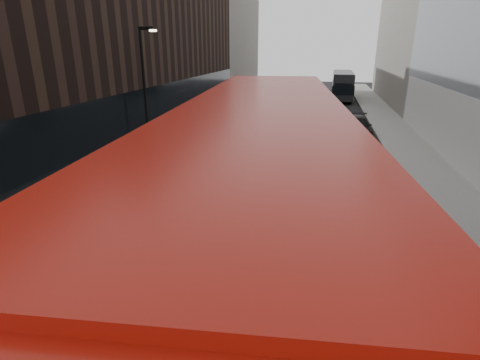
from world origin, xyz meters
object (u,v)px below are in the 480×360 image
Objects in this scene: car_c at (357,127)px; street_lamp at (145,81)px; car_b at (301,148)px; red_bus at (262,211)px; grey_bus at (342,85)px; car_a at (315,140)px.

street_lamp is at bearing -151.62° from car_c.
car_c is at bearing 66.71° from car_b.
street_lamp is at bearing 118.09° from red_bus.
car_a is at bearing -94.68° from grey_bus.
car_b is at bearing 0.00° from street_lamp.
street_lamp is at bearing -175.31° from car_b.
grey_bus reaches higher than car_a.
street_lamp is 9.91m from car_b.
grey_bus is at bearing 91.70° from car_c.
car_a is at bearing 73.94° from car_b.
car_a is 1.09× the size of car_b.
street_lamp reaches higher than red_bus.
car_a is at bearing -119.96° from car_c.
street_lamp is 29.89m from grey_bus.
grey_bus is (3.30, 40.94, -1.12)m from red_bus.
red_bus reaches higher than grey_bus.
street_lamp is 10.78m from car_a.
car_a is 0.85× the size of car_c.
car_a is (10.00, 2.00, -3.48)m from street_lamp.
red_bus is 1.28× the size of grey_bus.
red_bus is (9.19, -13.90, -1.32)m from street_lamp.
grey_bus is 2.69× the size of car_b.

